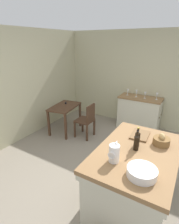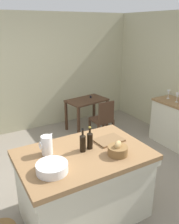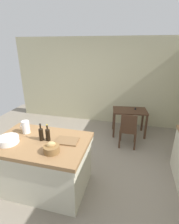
% 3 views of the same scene
% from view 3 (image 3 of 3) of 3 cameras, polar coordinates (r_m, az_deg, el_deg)
% --- Properties ---
extents(ground_plane, '(6.76, 6.76, 0.00)m').
position_cam_3_polar(ground_plane, '(3.68, -6.93, -18.81)').
color(ground_plane, gray).
extents(wall_back, '(5.32, 0.12, 2.60)m').
position_cam_3_polar(wall_back, '(5.41, 2.53, 10.11)').
color(wall_back, '#B7B28E').
rests_on(wall_back, ground).
extents(island_table, '(1.54, 1.02, 0.91)m').
position_cam_3_polar(island_table, '(3.15, -15.21, -15.90)').
color(island_table, olive).
rests_on(island_table, ground).
extents(writing_desk, '(0.97, 0.68, 0.77)m').
position_cam_3_polar(writing_desk, '(4.79, 13.22, -0.66)').
color(writing_desk, '#472D1E').
rests_on(writing_desk, ground).
extents(wooden_chair, '(0.40, 0.40, 0.88)m').
position_cam_3_polar(wooden_chair, '(4.23, 12.80, -5.61)').
color(wooden_chair, '#472D1E').
rests_on(wooden_chair, ground).
extents(pitcher, '(0.17, 0.13, 0.27)m').
position_cam_3_polar(pitcher, '(3.20, -20.51, -4.67)').
color(pitcher, white).
rests_on(pitcher, island_table).
extents(wash_bowl, '(0.33, 0.33, 0.10)m').
position_cam_3_polar(wash_bowl, '(3.03, -25.51, -8.47)').
color(wash_bowl, white).
rests_on(wash_bowl, island_table).
extents(bread_basket, '(0.23, 0.23, 0.18)m').
position_cam_3_polar(bread_basket, '(2.58, -12.57, -11.78)').
color(bread_basket, brown).
rests_on(bread_basket, island_table).
extents(cutting_board, '(0.38, 0.28, 0.02)m').
position_cam_3_polar(cutting_board, '(2.82, -7.52, -9.51)').
color(cutting_board, brown).
rests_on(cutting_board, island_table).
extents(wine_bottle_dark, '(0.07, 0.07, 0.29)m').
position_cam_3_polar(wine_bottle_dark, '(2.86, -13.74, -7.15)').
color(wine_bottle_dark, black).
rests_on(wine_bottle_dark, island_table).
extents(wine_bottle_amber, '(0.07, 0.07, 0.29)m').
position_cam_3_polar(wine_bottle_amber, '(2.89, -15.85, -6.96)').
color(wine_bottle_amber, black).
rests_on(wine_bottle_amber, island_table).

